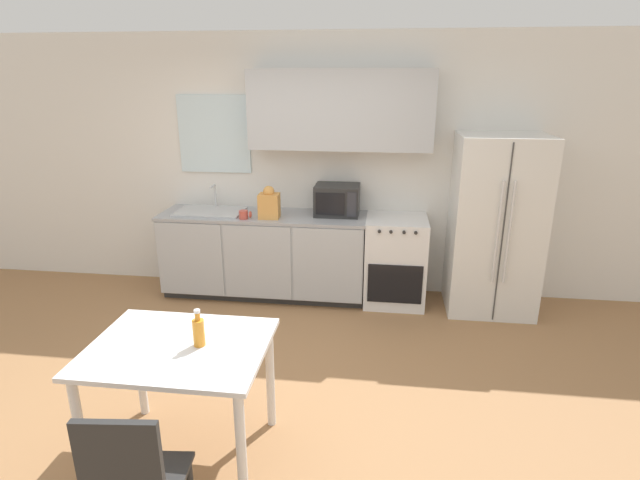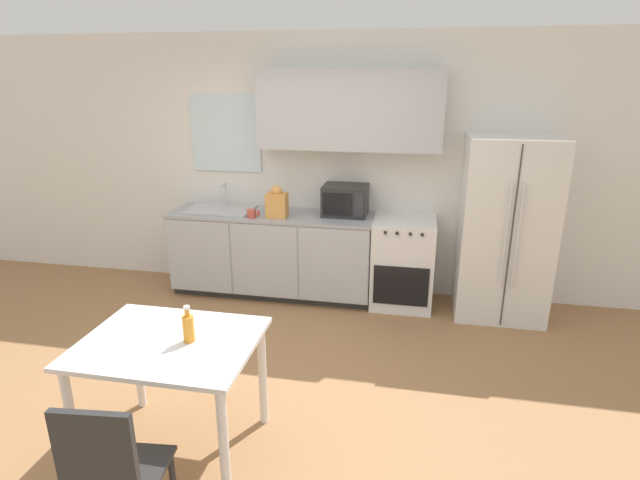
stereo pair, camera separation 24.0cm
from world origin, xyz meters
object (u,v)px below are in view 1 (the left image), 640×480
at_px(refrigerator, 495,226).
at_px(microwave, 337,200).
at_px(coffee_mug, 244,215).
at_px(dining_table, 180,363).
at_px(drink_bottle, 199,331).
at_px(oven_range, 395,261).

xyz_separation_m(refrigerator, microwave, (-1.57, 0.12, 0.18)).
bearing_deg(refrigerator, coffee_mug, -176.18).
bearing_deg(dining_table, refrigerator, 46.84).
distance_m(microwave, drink_bottle, 2.58).
xyz_separation_m(refrigerator, drink_bottle, (-2.13, -2.39, -0.01)).
bearing_deg(refrigerator, oven_range, 178.02).
bearing_deg(microwave, dining_table, -105.26).
relative_size(dining_table, drink_bottle, 4.54).
bearing_deg(dining_table, oven_range, 61.82).
height_order(microwave, coffee_mug, microwave).
bearing_deg(dining_table, coffee_mug, 95.59).
bearing_deg(drink_bottle, dining_table, -172.04).
xyz_separation_m(oven_range, microwave, (-0.62, 0.09, 0.61)).
bearing_deg(oven_range, drink_bottle, -115.98).
xyz_separation_m(refrigerator, coffee_mug, (-2.48, -0.17, 0.07)).
bearing_deg(coffee_mug, oven_range, 7.40).
relative_size(oven_range, coffee_mug, 7.27).
distance_m(oven_range, dining_table, 2.77).
height_order(dining_table, drink_bottle, drink_bottle).
relative_size(coffee_mug, drink_bottle, 0.55).
height_order(oven_range, coffee_mug, coffee_mug).
distance_m(refrigerator, microwave, 1.58).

